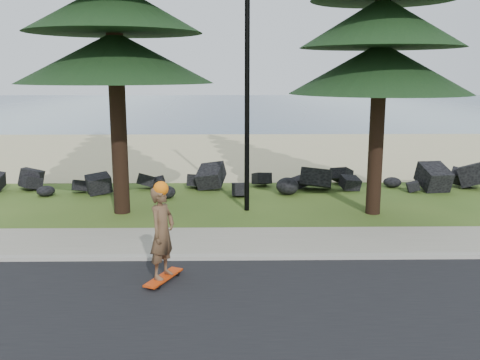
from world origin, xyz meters
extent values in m
plane|color=#324F18|center=(0.00, 0.00, 0.00)|extent=(160.00, 160.00, 0.00)
cube|color=black|center=(0.00, -4.50, 0.01)|extent=(160.00, 7.00, 0.02)
cube|color=#A8A497|center=(0.00, -0.90, 0.05)|extent=(160.00, 0.20, 0.10)
cube|color=gray|center=(0.00, 0.20, 0.04)|extent=(160.00, 2.00, 0.08)
cube|color=#CCBC88|center=(0.00, 14.50, 0.01)|extent=(160.00, 15.00, 0.01)
cube|color=#39526D|center=(0.00, 51.00, 0.00)|extent=(160.00, 58.00, 0.01)
cylinder|color=black|center=(0.00, 3.20, 4.00)|extent=(0.14, 0.14, 8.00)
cube|color=red|center=(-1.71, -2.11, 0.10)|extent=(0.65, 1.04, 0.03)
imported|color=brown|center=(-1.71, -2.11, 0.98)|extent=(0.63, 0.74, 1.72)
sphere|color=orange|center=(-1.71, -2.11, 1.80)|extent=(0.27, 0.27, 0.27)
camera|label=1|loc=(-0.43, -11.55, 3.87)|focal=40.00mm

